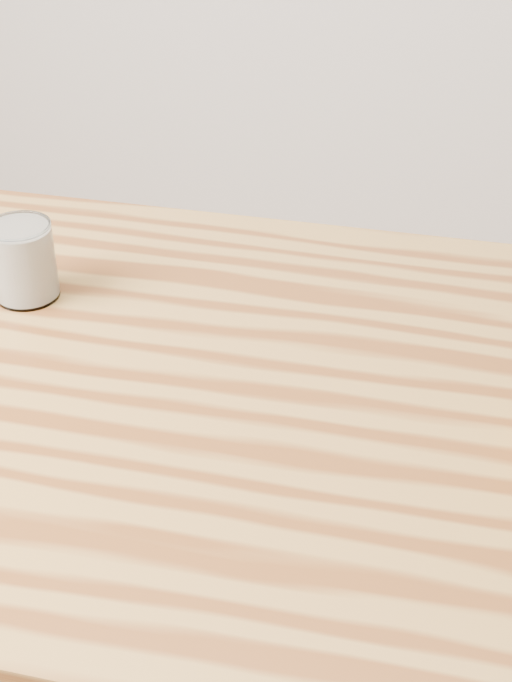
# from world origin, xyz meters

# --- Properties ---
(table) EXTENTS (1.20, 0.80, 0.90)m
(table) POSITION_xyz_m (0.00, 0.00, 0.77)
(table) COLOR olive
(table) RESTS_ON ground
(smoothie_glass) EXTENTS (0.08, 0.08, 0.10)m
(smoothie_glass) POSITION_xyz_m (-0.30, 0.12, 0.95)
(smoothie_glass) COLOR white
(smoothie_glass) RESTS_ON table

